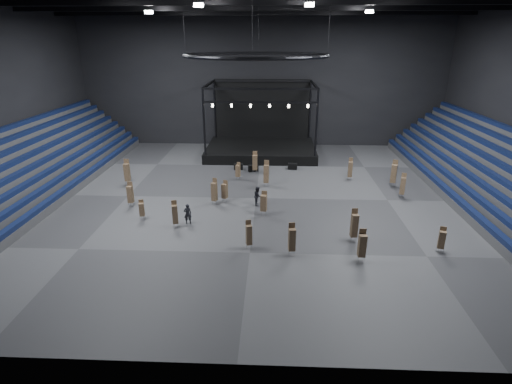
{
  "coord_description": "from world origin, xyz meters",
  "views": [
    {
      "loc": [
        1.51,
        -35.54,
        14.32
      ],
      "look_at": [
        0.08,
        -2.0,
        1.4
      ],
      "focal_mm": 28.0,
      "sensor_mm": 36.0,
      "label": 1
    }
  ],
  "objects_px": {
    "flight_case_mid": "(253,168)",
    "chair_stack_16": "(442,239)",
    "chair_stack_0": "(362,245)",
    "crew_member": "(258,196)",
    "chair_stack_5": "(403,185)",
    "chair_stack_11": "(175,214)",
    "chair_stack_2": "(238,171)",
    "chair_stack_7": "(264,202)",
    "chair_stack_14": "(266,173)",
    "chair_stack_10": "(142,209)",
    "chair_stack_4": "(249,234)",
    "chair_stack_9": "(354,225)",
    "man_center": "(188,214)",
    "chair_stack_17": "(127,172)",
    "chair_stack_15": "(292,239)",
    "flight_case_left": "(239,167)",
    "chair_stack_1": "(225,191)",
    "chair_stack_3": "(130,194)",
    "flight_case_right": "(292,166)",
    "chair_stack_8": "(350,169)",
    "stage": "(261,142)",
    "chair_stack_13": "(255,162)",
    "chair_stack_12": "(214,191)",
    "chair_stack_6": "(394,173)"
  },
  "relations": [
    {
      "from": "flight_case_right",
      "to": "chair_stack_9",
      "type": "xyz_separation_m",
      "value": [
        3.82,
        -17.63,
        0.99
      ]
    },
    {
      "from": "stage",
      "to": "chair_stack_1",
      "type": "relative_size",
      "value": 6.72
    },
    {
      "from": "flight_case_left",
      "to": "chair_stack_9",
      "type": "distance_m",
      "value": 20.07
    },
    {
      "from": "chair_stack_3",
      "to": "chair_stack_17",
      "type": "relative_size",
      "value": 0.85
    },
    {
      "from": "flight_case_mid",
      "to": "chair_stack_2",
      "type": "relative_size",
      "value": 0.59
    },
    {
      "from": "chair_stack_0",
      "to": "chair_stack_17",
      "type": "bearing_deg",
      "value": 144.05
    },
    {
      "from": "chair_stack_9",
      "to": "chair_stack_13",
      "type": "height_order",
      "value": "chair_stack_9"
    },
    {
      "from": "chair_stack_1",
      "to": "chair_stack_16",
      "type": "relative_size",
      "value": 1.06
    },
    {
      "from": "chair_stack_0",
      "to": "chair_stack_7",
      "type": "xyz_separation_m",
      "value": [
        -6.86,
        7.45,
        -0.09
      ]
    },
    {
      "from": "chair_stack_4",
      "to": "chair_stack_7",
      "type": "relative_size",
      "value": 1.02
    },
    {
      "from": "chair_stack_7",
      "to": "chair_stack_11",
      "type": "distance_m",
      "value": 7.58
    },
    {
      "from": "chair_stack_9",
      "to": "chair_stack_17",
      "type": "distance_m",
      "value": 24.24
    },
    {
      "from": "flight_case_mid",
      "to": "chair_stack_7",
      "type": "distance_m",
      "value": 12.26
    },
    {
      "from": "flight_case_right",
      "to": "chair_stack_12",
      "type": "xyz_separation_m",
      "value": [
        -7.65,
        -10.89,
        0.93
      ]
    },
    {
      "from": "chair_stack_0",
      "to": "chair_stack_1",
      "type": "xyz_separation_m",
      "value": [
        -10.57,
        10.32,
        -0.15
      ]
    },
    {
      "from": "flight_case_mid",
      "to": "chair_stack_7",
      "type": "height_order",
      "value": "chair_stack_7"
    },
    {
      "from": "chair_stack_5",
      "to": "chair_stack_2",
      "type": "bearing_deg",
      "value": -177.46
    },
    {
      "from": "chair_stack_9",
      "to": "man_center",
      "type": "xyz_separation_m",
      "value": [
        -13.09,
        2.54,
        -0.47
      ]
    },
    {
      "from": "chair_stack_1",
      "to": "chair_stack_11",
      "type": "relative_size",
      "value": 0.91
    },
    {
      "from": "chair_stack_10",
      "to": "chair_stack_15",
      "type": "relative_size",
      "value": 0.72
    },
    {
      "from": "chair_stack_4",
      "to": "chair_stack_12",
      "type": "relative_size",
      "value": 0.88
    },
    {
      "from": "chair_stack_3",
      "to": "chair_stack_16",
      "type": "relative_size",
      "value": 1.19
    },
    {
      "from": "chair_stack_9",
      "to": "chair_stack_1",
      "type": "bearing_deg",
      "value": 138.9
    },
    {
      "from": "chair_stack_17",
      "to": "man_center",
      "type": "xyz_separation_m",
      "value": [
        8.18,
        -9.09,
        -0.55
      ]
    },
    {
      "from": "chair_stack_11",
      "to": "chair_stack_14",
      "type": "height_order",
      "value": "chair_stack_14"
    },
    {
      "from": "flight_case_left",
      "to": "chair_stack_11",
      "type": "bearing_deg",
      "value": -103.87
    },
    {
      "from": "chair_stack_6",
      "to": "chair_stack_16",
      "type": "relative_size",
      "value": 1.44
    },
    {
      "from": "chair_stack_9",
      "to": "crew_member",
      "type": "bearing_deg",
      "value": 131.87
    },
    {
      "from": "chair_stack_0",
      "to": "crew_member",
      "type": "xyz_separation_m",
      "value": [
        -7.46,
        9.65,
        -0.37
      ]
    },
    {
      "from": "flight_case_mid",
      "to": "chair_stack_16",
      "type": "xyz_separation_m",
      "value": [
        14.29,
        -18.09,
        0.67
      ]
    },
    {
      "from": "chair_stack_2",
      "to": "crew_member",
      "type": "xyz_separation_m",
      "value": [
        2.41,
        -7.01,
        -0.13
      ]
    },
    {
      "from": "stage",
      "to": "crew_member",
      "type": "distance_m",
      "value": 17.91
    },
    {
      "from": "chair_stack_4",
      "to": "chair_stack_8",
      "type": "height_order",
      "value": "chair_stack_8"
    },
    {
      "from": "chair_stack_5",
      "to": "chair_stack_10",
      "type": "height_order",
      "value": "chair_stack_5"
    },
    {
      "from": "flight_case_left",
      "to": "chair_stack_5",
      "type": "height_order",
      "value": "chair_stack_5"
    },
    {
      "from": "chair_stack_1",
      "to": "chair_stack_14",
      "type": "height_order",
      "value": "chair_stack_14"
    },
    {
      "from": "chair_stack_7",
      "to": "chair_stack_14",
      "type": "xyz_separation_m",
      "value": [
        0.08,
        7.25,
        0.25
      ]
    },
    {
      "from": "man_center",
      "to": "flight_case_right",
      "type": "bearing_deg",
      "value": -136.73
    },
    {
      "from": "chair_stack_0",
      "to": "chair_stack_17",
      "type": "distance_m",
      "value": 25.76
    },
    {
      "from": "flight_case_right",
      "to": "chair_stack_16",
      "type": "xyz_separation_m",
      "value": [
        9.73,
        -19.07,
        0.7
      ]
    },
    {
      "from": "flight_case_left",
      "to": "chair_stack_6",
      "type": "xyz_separation_m",
      "value": [
        16.44,
        -5.02,
        1.11
      ]
    },
    {
      "from": "flight_case_right",
      "to": "chair_stack_9",
      "type": "relative_size",
      "value": 0.4
    },
    {
      "from": "stage",
      "to": "chair_stack_4",
      "type": "bearing_deg",
      "value": -90.22
    },
    {
      "from": "chair_stack_2",
      "to": "chair_stack_10",
      "type": "relative_size",
      "value": 1.1
    },
    {
      "from": "chair_stack_5",
      "to": "chair_stack_11",
      "type": "xyz_separation_m",
      "value": [
        -20.26,
        -7.34,
        -0.08
      ]
    },
    {
      "from": "chair_stack_11",
      "to": "chair_stack_9",
      "type": "bearing_deg",
      "value": -23.79
    },
    {
      "from": "chair_stack_14",
      "to": "crew_member",
      "type": "bearing_deg",
      "value": -91.0
    },
    {
      "from": "chair_stack_10",
      "to": "chair_stack_13",
      "type": "height_order",
      "value": "chair_stack_13"
    },
    {
      "from": "chair_stack_15",
      "to": "crew_member",
      "type": "distance_m",
      "value": 9.39
    },
    {
      "from": "chair_stack_1",
      "to": "chair_stack_3",
      "type": "relative_size",
      "value": 0.89
    }
  ]
}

